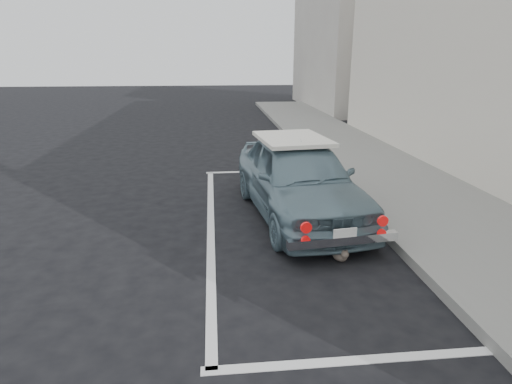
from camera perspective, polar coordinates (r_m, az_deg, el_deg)
The scene contains 8 objects.
ground at distance 4.72m, azimuth 5.59°, elevation -18.02°, with size 80.00×80.00×0.00m, color black.
sidewalk at distance 7.51m, azimuth 27.18°, elevation -5.24°, with size 2.80×40.00×0.15m, color slate.
building_far at distance 24.84m, azimuth 11.64°, elevation 20.21°, with size 3.50×10.00×8.00m, color #B1A9A1.
pline_rear at distance 4.45m, azimuth 13.72°, elevation -20.94°, with size 3.00×0.12×0.01m, color silver.
pline_front at distance 10.69m, azimuth 1.44°, elevation 2.78°, with size 3.00×0.12×0.01m, color silver.
pline_side at distance 7.28m, azimuth -6.05°, elevation -4.56°, with size 0.12×7.00×0.01m, color silver.
retro_coupe at distance 7.57m, azimuth 5.67°, elevation 1.94°, with size 2.11×4.27×1.40m.
cat at distance 6.16m, azimuth 11.17°, elevation -8.12°, with size 0.25×0.42×0.23m.
Camera 1 is at (-0.83, -3.75, 2.74)m, focal length 30.00 mm.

